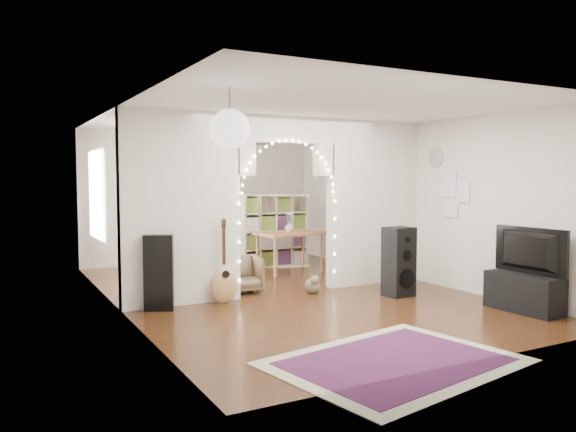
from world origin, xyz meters
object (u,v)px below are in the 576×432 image
acoustic_guitar (224,272)px  bookcase (273,230)px  dining_chair_left (214,278)px  floor_speaker (399,262)px  dining_table (290,236)px  media_console (524,293)px  dining_chair_right (241,275)px

acoustic_guitar → bookcase: size_ratio=0.70×
bookcase → dining_chair_left: size_ratio=2.66×
acoustic_guitar → bookcase: bookcase is taller
acoustic_guitar → floor_speaker: 2.61m
acoustic_guitar → dining_table: size_ratio=0.80×
floor_speaker → media_console: floor_speaker is taller
floor_speaker → bookcase: (-0.39, 3.39, 0.21)m
media_console → dining_chair_right: 4.06m
dining_table → dining_chair_left: size_ratio=2.33×
acoustic_guitar → media_console: 4.06m
floor_speaker → dining_chair_left: floor_speaker is taller
bookcase → dining_chair_left: (-2.00, -1.93, -0.48)m
media_console → dining_chair_left: media_console is taller
floor_speaker → media_console: (0.82, -1.56, -0.27)m
bookcase → dining_table: (-0.02, -0.72, -0.04)m
dining_table → dining_chair_left: dining_table is taller
dining_table → dining_chair_right: dining_table is taller
dining_table → dining_chair_right: bearing=-145.4°
media_console → dining_chair_right: size_ratio=1.66×
dining_table → media_console: bearing=-78.6°
dining_chair_right → floor_speaker: bearing=-29.3°
acoustic_guitar → bookcase: bearing=61.5°
media_console → dining_chair_left: (-3.22, 3.02, -0.00)m
media_console → bookcase: size_ratio=0.69×
bookcase → dining_chair_right: size_ratio=2.40×
acoustic_guitar → dining_chair_right: (0.52, 0.60, -0.17)m
media_console → dining_chair_right: bearing=131.9°
floor_speaker → dining_chair_right: bearing=140.8°
bookcase → acoustic_guitar: bearing=-107.1°
dining_chair_right → bookcase: bearing=57.4°
acoustic_guitar → dining_table: acoustic_guitar is taller
dining_table → dining_chair_right: 2.06m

